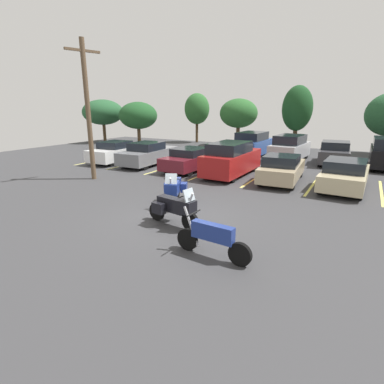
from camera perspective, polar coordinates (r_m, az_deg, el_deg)
The scene contains 20 objects.
ground at distance 10.88m, azimuth -3.09°, elevation -5.05°, with size 44.00×44.00×0.10m, color #38383A.
motorcycle_touring at distance 9.91m, azimuth -3.36°, elevation -2.97°, with size 2.11×0.92×1.37m.
motorcycle_second at distance 12.06m, azimuth -3.42°, elevation 0.63°, with size 1.22×2.04×1.42m.
motorcycle_third at distance 7.93m, azimuth 3.78°, elevation -8.62°, with size 2.19×0.62×1.25m.
parking_stripes at distance 18.30m, azimuth 3.20°, elevation 3.77°, with size 17.99×4.99×0.01m.
car_white at distance 22.29m, azimuth -14.00°, elevation 7.36°, with size 2.10×4.65×1.47m.
car_grey at distance 20.80m, azimuth -8.25°, elevation 7.14°, with size 2.14×4.95×1.53m.
car_maroon at distance 18.81m, azimuth -0.08°, elevation 6.23°, with size 2.06×4.69×1.38m.
car_red at distance 17.45m, azimuth 7.43°, elevation 6.17°, with size 1.91×4.85×1.90m.
car_tan at distance 16.47m, azimuth 16.60°, elevation 4.23°, with size 2.06×4.47×1.44m.
car_champagne at distance 16.07m, azimuth 26.88°, elevation 2.94°, with size 2.02×4.58×1.45m.
car_far_blue at distance 24.45m, azimuth 11.34°, elevation 8.81°, with size 2.08×4.55×1.92m.
car_far_silver at distance 23.24m, azimuth 17.99°, elevation 7.90°, with size 2.16×4.65×1.86m.
car_far_charcoal at distance 22.92m, azimuth 25.32°, elevation 6.66°, with size 2.12×4.41×1.57m.
utility_pole at distance 17.00m, azimuth -19.06°, elevation 14.60°, with size 0.66×1.75×7.07m.
tree_rear at distance 33.66m, azimuth 0.94°, elevation 15.39°, with size 2.67×2.67×5.19m.
tree_far_right at distance 31.91m, azimuth -10.13°, elevation 14.01°, with size 3.84×3.84×4.27m.
tree_left at distance 28.83m, azimuth 19.25°, elevation 14.64°, with size 2.59×2.59×5.60m.
tree_center at distance 35.21m, azimuth -16.46°, elevation 14.23°, with size 4.35×4.35×4.55m.
tree_far_left at distance 31.18m, azimuth 8.79°, elevation 14.45°, with size 3.71×3.71×4.58m.
Camera 1 is at (5.53, -8.53, 3.83)m, focal length 28.25 mm.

